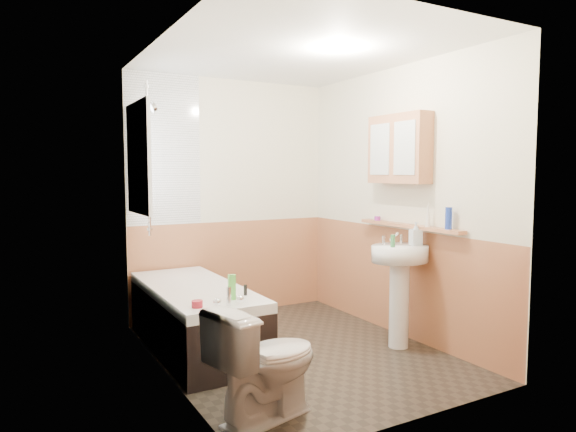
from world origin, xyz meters
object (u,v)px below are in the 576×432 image
(toilet, at_px, (266,362))
(medicine_cabinet, at_px, (399,149))
(sink, at_px, (400,275))
(bathtub, at_px, (195,316))
(pine_shelf, at_px, (408,226))

(toilet, xyz_separation_m, medicine_cabinet, (1.77, 0.84, 1.38))
(toilet, xyz_separation_m, sink, (1.60, 0.61, 0.28))
(sink, bearing_deg, medicine_cabinet, 66.11)
(bathtub, height_order, toilet, toilet)
(toilet, bearing_deg, medicine_cabinet, -78.81)
(bathtub, distance_m, medicine_cabinet, 2.34)
(pine_shelf, bearing_deg, bathtub, 158.50)
(bathtub, xyz_separation_m, sink, (1.57, -0.82, 0.35))
(sink, bearing_deg, toilet, -146.86)
(bathtub, height_order, pine_shelf, pine_shelf)
(medicine_cabinet, bearing_deg, pine_shelf, -76.42)
(bathtub, height_order, sink, sink)
(pine_shelf, xyz_separation_m, medicine_cabinet, (-0.03, 0.12, 0.69))
(bathtub, relative_size, medicine_cabinet, 2.50)
(bathtub, relative_size, toilet, 2.37)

